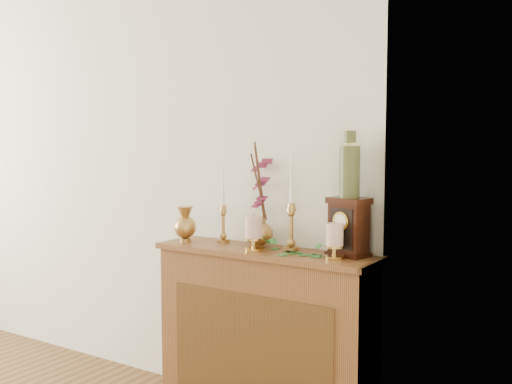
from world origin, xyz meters
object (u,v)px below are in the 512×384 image
Objects in this scene: candlestick_left at (223,218)px; bud_vase at (185,225)px; candlestick_center at (291,219)px; ceramic_vase at (350,168)px; mantel_clock at (348,227)px; ginger_jar at (261,199)px.

candlestick_left is 2.12× the size of bud_vase.
ceramic_vase is (0.31, 0.04, 0.27)m from candlestick_center.
mantel_clock is at bearing 7.54° from bud_vase.
ginger_jar reaches higher than mantel_clock.
candlestick_center reaches higher than bud_vase.
ceramic_vase is at bearing 7.69° from bud_vase.
bud_vase is 0.95m from mantel_clock.
candlestick_center is at bearing -160.47° from mantel_clock.
ceramic_vase is at bearing 1.44° from candlestick_left.
candlestick_center is at bearing -2.05° from candlestick_left.
candlestick_left is at bearing -165.24° from mantel_clock.
candlestick_left is 0.83× the size of candlestick_center.
candlestick_left is 1.30× the size of ceramic_vase.
candlestick_center is 1.75× the size of mantel_clock.
ceramic_vase reaches higher than candlestick_left.
bud_vase is 0.69× the size of mantel_clock.
ginger_jar is at bearing 8.71° from candlestick_left.
ginger_jar is at bearing 166.75° from candlestick_center.
mantel_clock is at bearing 1.24° from candlestick_left.
ginger_jar is 1.72× the size of ceramic_vase.
bud_vase is at bearing -158.95° from mantel_clock.
candlestick_left is at bearing -178.56° from ceramic_vase.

